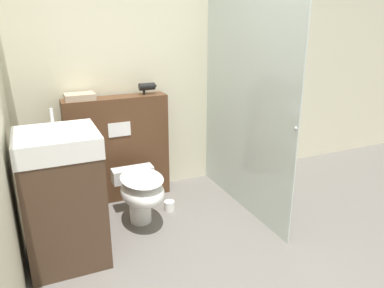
% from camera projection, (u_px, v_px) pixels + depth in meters
% --- Properties ---
extents(ground_plane, '(12.00, 12.00, 0.00)m').
position_uv_depth(ground_plane, '(237.00, 284.00, 2.68)').
color(ground_plane, slate).
extents(wall_back, '(8.00, 0.06, 2.50)m').
position_uv_depth(wall_back, '(150.00, 74.00, 3.91)').
color(wall_back, beige).
rests_on(wall_back, ground_plane).
extents(partition_panel, '(1.02, 0.23, 1.08)m').
position_uv_depth(partition_panel, '(118.00, 149.00, 3.83)').
color(partition_panel, '#51331E').
rests_on(partition_panel, ground_plane).
extents(shower_glass, '(0.04, 1.59, 2.10)m').
position_uv_depth(shower_glass, '(244.00, 103.00, 3.51)').
color(shower_glass, silver).
rests_on(shower_glass, ground_plane).
extents(toilet, '(0.39, 0.65, 0.49)m').
position_uv_depth(toilet, '(141.00, 191.00, 3.38)').
color(toilet, white).
rests_on(toilet, ground_plane).
extents(sink_vanity, '(0.58, 0.57, 1.19)m').
position_uv_depth(sink_vanity, '(63.00, 198.00, 2.82)').
color(sink_vanity, '#473323').
rests_on(sink_vanity, ground_plane).
extents(hair_drier, '(0.19, 0.07, 0.12)m').
position_uv_depth(hair_drier, '(148.00, 87.00, 3.77)').
color(hair_drier, black).
rests_on(hair_drier, partition_panel).
extents(folded_towel, '(0.28, 0.20, 0.06)m').
position_uv_depth(folded_towel, '(80.00, 97.00, 3.52)').
color(folded_towel, tan).
rests_on(folded_towel, partition_panel).
extents(spare_toilet_roll, '(0.10, 0.10, 0.10)m').
position_uv_depth(spare_toilet_roll, '(169.00, 206.00, 3.70)').
color(spare_toilet_roll, white).
rests_on(spare_toilet_roll, ground_plane).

